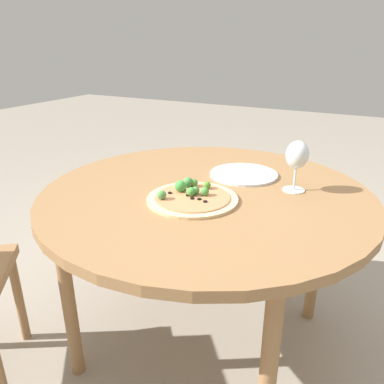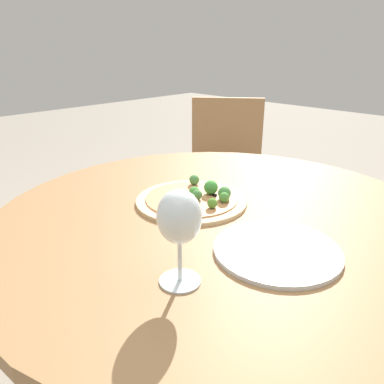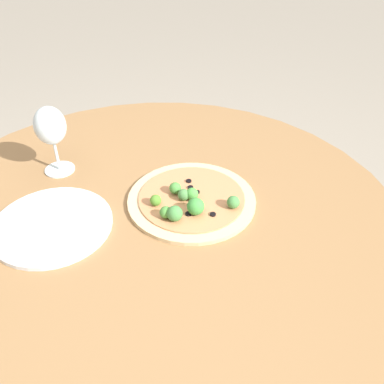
# 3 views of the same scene
# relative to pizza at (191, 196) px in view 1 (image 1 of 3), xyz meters

# --- Properties ---
(ground_plane) EXTENTS (12.00, 12.00, 0.00)m
(ground_plane) POSITION_rel_pizza_xyz_m (-0.10, 0.01, -0.72)
(ground_plane) COLOR gray
(dining_table) EXTENTS (1.20, 1.20, 0.71)m
(dining_table) POSITION_rel_pizza_xyz_m (-0.10, 0.01, -0.07)
(dining_table) COLOR olive
(dining_table) RESTS_ON ground_plane
(pizza) EXTENTS (0.31, 0.31, 0.05)m
(pizza) POSITION_rel_pizza_xyz_m (0.00, 0.00, 0.00)
(pizza) COLOR #DBBC89
(pizza) RESTS_ON dining_table
(wine_glass) EXTENTS (0.08, 0.08, 0.19)m
(wine_glass) POSITION_rel_pizza_xyz_m (-0.24, 0.29, 0.12)
(wine_glass) COLOR silver
(wine_glass) RESTS_ON dining_table
(plate_near) EXTENTS (0.27, 0.27, 0.01)m
(plate_near) POSITION_rel_pizza_xyz_m (-0.32, 0.08, -0.01)
(plate_near) COLOR silver
(plate_near) RESTS_ON dining_table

